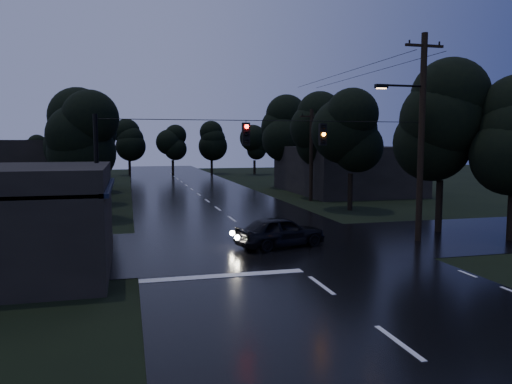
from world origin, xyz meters
name	(u,v)px	position (x,y,z in m)	size (l,w,h in m)	color
ground	(399,343)	(0.00, 0.00, 0.00)	(160.00, 160.00, 0.00)	black
main_road	(207,201)	(0.00, 30.00, 0.00)	(12.00, 120.00, 0.02)	black
cross_street	(266,245)	(0.00, 12.00, 0.00)	(60.00, 9.00, 0.02)	black
building_far_right	(344,169)	(14.00, 34.00, 2.20)	(10.00, 14.00, 4.40)	black
building_far_left	(43,167)	(-14.00, 40.00, 2.50)	(10.00, 16.00, 5.00)	black
utility_pole_main	(420,134)	(7.41, 11.00, 5.26)	(3.50, 0.30, 10.00)	black
utility_pole_far	(311,154)	(8.30, 28.00, 3.88)	(2.00, 0.30, 7.50)	black
anchor_pole_left	(97,187)	(-7.50, 11.00, 3.00)	(0.18, 0.18, 6.00)	black
span_signals	(284,133)	(0.56, 10.99, 5.24)	(15.00, 0.37, 1.12)	black
tree_corner_near	(442,120)	(10.00, 13.00, 5.99)	(4.48, 4.48, 9.44)	black
tree_left_a	(81,136)	(-9.00, 22.00, 5.24)	(3.92, 3.92, 8.26)	black
tree_left_b	(82,132)	(-9.60, 30.00, 5.62)	(4.20, 4.20, 8.85)	black
tree_left_c	(84,130)	(-10.20, 40.00, 5.99)	(4.48, 4.48, 9.44)	black
tree_right_a	(351,131)	(9.00, 22.00, 5.62)	(4.20, 4.20, 8.85)	black
tree_right_b	(317,128)	(9.60, 30.00, 5.99)	(4.48, 4.48, 9.44)	black
tree_right_c	(288,127)	(10.20, 40.00, 6.37)	(4.76, 4.76, 10.03)	black
car	(280,231)	(0.51, 11.37, 0.73)	(1.72, 4.28, 1.46)	black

